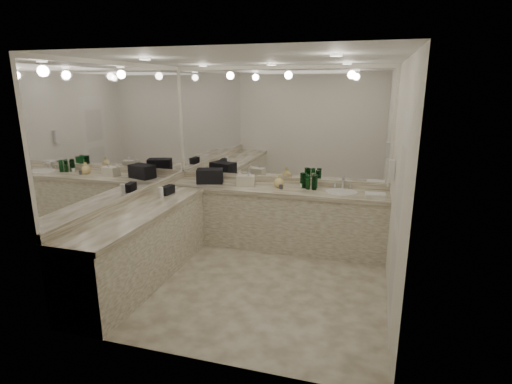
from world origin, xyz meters
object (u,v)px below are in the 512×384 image
(wall_phone, at_px, (391,170))
(soap_bottle_c, at_px, (279,181))
(hand_towel, at_px, (376,195))
(cream_cosmetic_case, at_px, (246,180))
(soap_bottle_b, at_px, (249,179))
(black_toiletry_bag, at_px, (210,176))
(soap_bottle_a, at_px, (240,177))
(sink, at_px, (341,193))

(wall_phone, xyz_separation_m, soap_bottle_c, (-1.49, 0.52, -0.35))
(hand_towel, xyz_separation_m, soap_bottle_c, (-1.34, 0.12, 0.08))
(wall_phone, height_order, soap_bottle_c, wall_phone)
(cream_cosmetic_case, bearing_deg, soap_bottle_b, -14.22)
(black_toiletry_bag, height_order, cream_cosmetic_case, black_toiletry_bag)
(soap_bottle_a, bearing_deg, hand_towel, -3.57)
(sink, relative_size, soap_bottle_a, 1.97)
(sink, height_order, hand_towel, hand_towel)
(wall_phone, bearing_deg, cream_cosmetic_case, 165.96)
(cream_cosmetic_case, bearing_deg, black_toiletry_bag, 166.41)
(hand_towel, relative_size, soap_bottle_a, 1.15)
(soap_bottle_a, distance_m, soap_bottle_c, 0.60)
(black_toiletry_bag, distance_m, cream_cosmetic_case, 0.57)
(soap_bottle_b, height_order, soap_bottle_c, soap_bottle_b)
(hand_towel, distance_m, soap_bottle_b, 1.80)
(sink, relative_size, hand_towel, 1.71)
(cream_cosmetic_case, distance_m, hand_towel, 1.85)
(sink, relative_size, soap_bottle_b, 2.16)
(cream_cosmetic_case, height_order, hand_towel, cream_cosmetic_case)
(cream_cosmetic_case, height_order, soap_bottle_a, soap_bottle_a)
(soap_bottle_c, bearing_deg, cream_cosmetic_case, -177.18)
(black_toiletry_bag, bearing_deg, cream_cosmetic_case, -1.08)
(wall_phone, bearing_deg, soap_bottle_b, 165.66)
(soap_bottle_a, relative_size, soap_bottle_b, 1.09)
(soap_bottle_b, relative_size, soap_bottle_c, 1.06)
(soap_bottle_c, bearing_deg, soap_bottle_b, -176.69)
(cream_cosmetic_case, height_order, soap_bottle_b, soap_bottle_b)
(soap_bottle_b, bearing_deg, soap_bottle_c, 3.31)
(black_toiletry_bag, relative_size, soap_bottle_b, 1.90)
(soap_bottle_b, xyz_separation_m, soap_bottle_c, (0.45, 0.03, -0.01))
(wall_phone, relative_size, soap_bottle_c, 1.24)
(cream_cosmetic_case, relative_size, soap_bottle_c, 1.34)
(wall_phone, bearing_deg, hand_towel, 110.22)
(sink, bearing_deg, wall_phone, -39.57)
(sink, bearing_deg, black_toiletry_bag, 179.73)
(hand_towel, relative_size, soap_bottle_b, 1.26)
(wall_phone, xyz_separation_m, soap_bottle_a, (-2.09, 0.53, -0.34))
(sink, distance_m, hand_towel, 0.47)
(sink, distance_m, black_toiletry_bag, 1.96)
(hand_towel, bearing_deg, black_toiletry_bag, 177.58)
(wall_phone, distance_m, soap_bottle_a, 2.18)
(sink, distance_m, wall_phone, 0.91)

